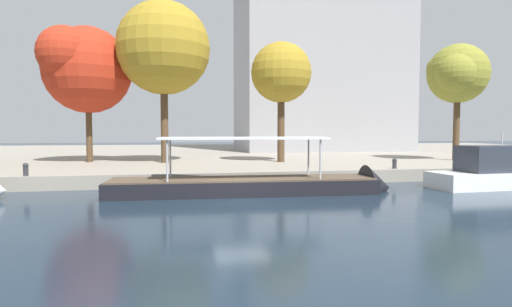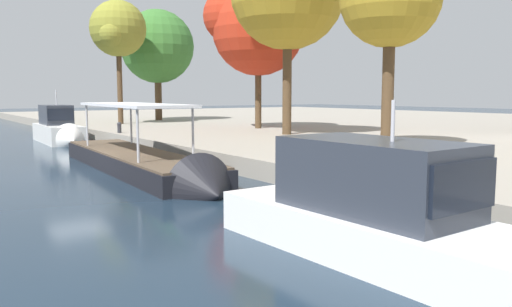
{
  "view_description": "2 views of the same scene",
  "coord_description": "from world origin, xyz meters",
  "px_view_note": "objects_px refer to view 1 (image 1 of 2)",
  "views": [
    {
      "loc": [
        -2.91,
        -18.49,
        3.26
      ],
      "look_at": [
        1.8,
        5.67,
        1.94
      ],
      "focal_mm": 28.42,
      "sensor_mm": 36.0,
      "label": 1
    },
    {
      "loc": [
        22.74,
        -6.18,
        3.42
      ],
      "look_at": [
        5.16,
        5.82,
        0.98
      ],
      "focal_mm": 36.55,
      "sensor_mm": 36.0,
      "label": 2
    }
  ],
  "objects_px": {
    "motor_yacht_2": "(511,176)",
    "mooring_bollard_1": "(26,169)",
    "mooring_bollard_0": "(395,163)",
    "tree_2": "(165,50)",
    "tour_boat_1": "(264,187)",
    "tree_4": "(456,74)",
    "tree_1": "(84,68)",
    "tree_3": "(281,74)"
  },
  "relations": [
    {
      "from": "tour_boat_1",
      "to": "tree_4",
      "type": "height_order",
      "value": "tree_4"
    },
    {
      "from": "motor_yacht_2",
      "to": "tree_4",
      "type": "distance_m",
      "value": 13.47
    },
    {
      "from": "tree_1",
      "to": "tree_2",
      "type": "height_order",
      "value": "tree_2"
    },
    {
      "from": "tree_2",
      "to": "tree_4",
      "type": "distance_m",
      "value": 24.37
    },
    {
      "from": "tree_2",
      "to": "mooring_bollard_1",
      "type": "bearing_deg",
      "value": -131.18
    },
    {
      "from": "mooring_bollard_0",
      "to": "tour_boat_1",
      "type": "bearing_deg",
      "value": -158.71
    },
    {
      "from": "tree_3",
      "to": "motor_yacht_2",
      "type": "bearing_deg",
      "value": -46.4
    },
    {
      "from": "tree_3",
      "to": "mooring_bollard_1",
      "type": "bearing_deg",
      "value": -155.07
    },
    {
      "from": "tour_boat_1",
      "to": "tree_3",
      "type": "height_order",
      "value": "tree_3"
    },
    {
      "from": "mooring_bollard_1",
      "to": "tree_2",
      "type": "distance_m",
      "value": 14.05
    },
    {
      "from": "tree_4",
      "to": "tree_3",
      "type": "bearing_deg",
      "value": 175.37
    },
    {
      "from": "tree_3",
      "to": "tree_4",
      "type": "relative_size",
      "value": 0.97
    },
    {
      "from": "motor_yacht_2",
      "to": "tree_1",
      "type": "distance_m",
      "value": 31.06
    },
    {
      "from": "motor_yacht_2",
      "to": "tree_2",
      "type": "height_order",
      "value": "tree_2"
    },
    {
      "from": "motor_yacht_2",
      "to": "tree_3",
      "type": "xyz_separation_m",
      "value": [
        -11.07,
        11.63,
        7.32
      ]
    },
    {
      "from": "tree_3",
      "to": "tree_4",
      "type": "height_order",
      "value": "tree_4"
    },
    {
      "from": "motor_yacht_2",
      "to": "tree_3",
      "type": "bearing_deg",
      "value": 131.63
    },
    {
      "from": "tour_boat_1",
      "to": "mooring_bollard_1",
      "type": "relative_size",
      "value": 20.67
    },
    {
      "from": "tree_1",
      "to": "tree_3",
      "type": "bearing_deg",
      "value": -8.85
    },
    {
      "from": "motor_yacht_2",
      "to": "mooring_bollard_1",
      "type": "height_order",
      "value": "motor_yacht_2"
    },
    {
      "from": "tree_2",
      "to": "tree_3",
      "type": "bearing_deg",
      "value": -4.72
    },
    {
      "from": "motor_yacht_2",
      "to": "mooring_bollard_0",
      "type": "xyz_separation_m",
      "value": [
        -5.15,
        4.18,
        0.54
      ]
    },
    {
      "from": "motor_yacht_2",
      "to": "mooring_bollard_0",
      "type": "bearing_deg",
      "value": 139.0
    },
    {
      "from": "tour_boat_1",
      "to": "tree_4",
      "type": "distance_m",
      "value": 22.77
    },
    {
      "from": "mooring_bollard_0",
      "to": "tree_2",
      "type": "height_order",
      "value": "tree_2"
    },
    {
      "from": "motor_yacht_2",
      "to": "tree_3",
      "type": "distance_m",
      "value": 17.64
    },
    {
      "from": "tour_boat_1",
      "to": "mooring_bollard_0",
      "type": "xyz_separation_m",
      "value": [
        9.71,
        3.78,
        0.85
      ]
    },
    {
      "from": "tree_2",
      "to": "tree_4",
      "type": "xyz_separation_m",
      "value": [
        24.25,
        -1.98,
        -1.44
      ]
    },
    {
      "from": "mooring_bollard_1",
      "to": "motor_yacht_2",
      "type": "bearing_deg",
      "value": -8.09
    },
    {
      "from": "motor_yacht_2",
      "to": "mooring_bollard_1",
      "type": "bearing_deg",
      "value": 169.94
    },
    {
      "from": "mooring_bollard_0",
      "to": "tree_3",
      "type": "xyz_separation_m",
      "value": [
        -5.92,
        7.45,
        6.78
      ]
    },
    {
      "from": "tour_boat_1",
      "to": "mooring_bollard_1",
      "type": "height_order",
      "value": "tour_boat_1"
    },
    {
      "from": "tree_1",
      "to": "mooring_bollard_0",
      "type": "bearing_deg",
      "value": -24.7
    },
    {
      "from": "tree_4",
      "to": "mooring_bollard_1",
      "type": "bearing_deg",
      "value": -168.44
    },
    {
      "from": "motor_yacht_2",
      "to": "mooring_bollard_1",
      "type": "xyz_separation_m",
      "value": [
        -27.63,
        3.93,
        0.56
      ]
    },
    {
      "from": "tour_boat_1",
      "to": "tree_4",
      "type": "xyz_separation_m",
      "value": [
        18.87,
        10.01,
        7.87
      ]
    },
    {
      "from": "tree_1",
      "to": "tree_4",
      "type": "distance_m",
      "value": 30.84
    },
    {
      "from": "tour_boat_1",
      "to": "motor_yacht_2",
      "type": "xyz_separation_m",
      "value": [
        14.86,
        -0.39,
        0.31
      ]
    },
    {
      "from": "motor_yacht_2",
      "to": "tree_1",
      "type": "bearing_deg",
      "value": 150.2
    },
    {
      "from": "motor_yacht_2",
      "to": "tree_4",
      "type": "relative_size",
      "value": 1.01
    },
    {
      "from": "mooring_bollard_0",
      "to": "mooring_bollard_1",
      "type": "xyz_separation_m",
      "value": [
        -22.48,
        -0.25,
        0.02
      ]
    },
    {
      "from": "tree_1",
      "to": "tree_4",
      "type": "bearing_deg",
      "value": -6.78
    }
  ]
}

